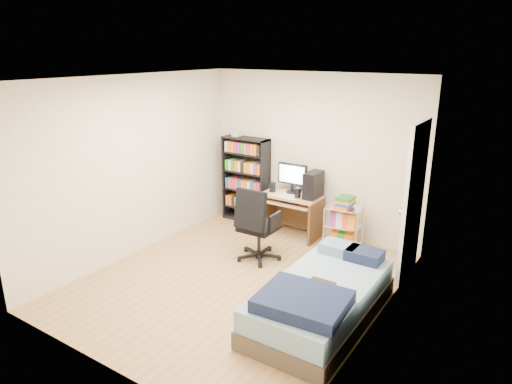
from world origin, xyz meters
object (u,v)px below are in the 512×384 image
Objects in this scene: media_shelf at (246,179)px; bed at (321,299)px; computer_desk at (298,199)px; office_chair at (257,237)px.

media_shelf is 0.76× the size of bed.
computer_desk is 1.08× the size of office_chair.
computer_desk reaches higher than office_chair.
bed is at bearing -55.46° from computer_desk.
media_shelf is at bearing 129.64° from office_chair.
media_shelf reaches higher than bed.
media_shelf is 1.32× the size of computer_desk.
computer_desk is 0.58× the size of bed.
computer_desk reaches higher than bed.
media_shelf is 1.07m from computer_desk.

